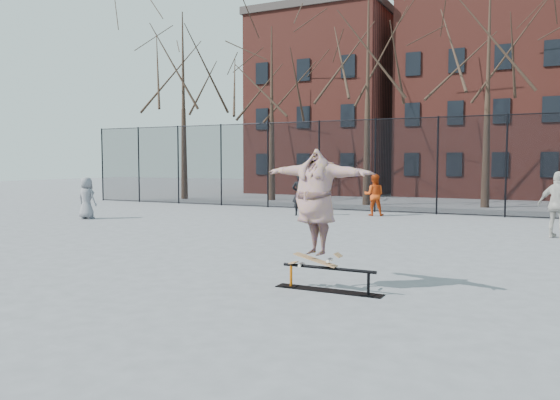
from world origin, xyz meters
The scene contains 11 objects.
ground centered at (0.00, 0.00, 0.00)m, with size 100.00×100.00×0.00m, color slate.
skate_rail centered at (2.10, -1.37, 0.16)m, with size 1.86×0.28×0.41m.
skateboard centered at (1.86, -1.37, 0.46)m, with size 0.81×0.19×0.10m, color #8C5E38, non-canonical shape.
skater centered at (1.86, -1.37, 1.39)m, with size 2.17×0.59×1.77m, color #413E9C.
bystander_grey centered at (-10.29, 5.34, 0.79)m, with size 0.77×0.50×1.57m, color slate.
bystander_black centered at (-3.64, 10.12, 0.85)m, with size 0.62×0.41×1.71m, color black.
bystander_red centered at (-0.95, 11.37, 0.83)m, with size 0.81×0.63×1.66m, color #BF3E10.
bystander_white centered at (5.58, 7.40, 0.94)m, with size 1.11×0.46×1.89m, color #B9B4AC.
fence centered at (-0.01, 13.00, 2.05)m, with size 34.03×0.07×4.00m.
tree_row centered at (-0.25, 17.15, 7.36)m, with size 33.66×7.46×10.67m.
rowhouses centered at (0.72, 26.00, 6.06)m, with size 29.00×7.00×13.00m.
Camera 1 is at (5.37, -9.75, 2.15)m, focal length 35.00 mm.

